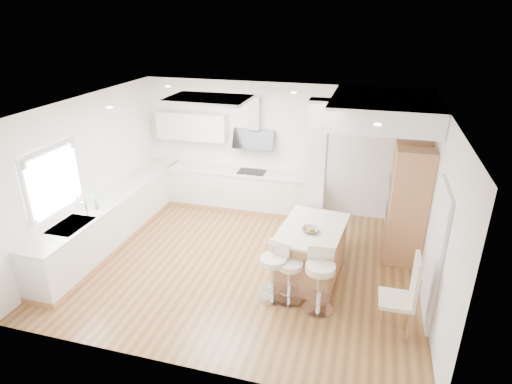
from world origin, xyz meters
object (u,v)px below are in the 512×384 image
(bar_stool_a, at_px, (274,269))
(bar_stool_b, at_px, (290,273))
(dining_chair, at_px, (406,292))
(bar_stool_c, at_px, (320,277))
(peninsula, at_px, (311,251))

(bar_stool_a, height_order, bar_stool_b, bar_stool_a)
(dining_chair, bearing_deg, bar_stool_c, 172.31)
(bar_stool_a, height_order, dining_chair, dining_chair)
(peninsula, bearing_deg, bar_stool_a, -113.65)
(dining_chair, bearing_deg, peninsula, 143.67)
(bar_stool_a, bearing_deg, peninsula, 82.08)
(peninsula, xyz_separation_m, bar_stool_a, (-0.45, -0.80, 0.08))
(peninsula, xyz_separation_m, bar_stool_c, (0.26, -0.88, 0.11))
(bar_stool_c, bearing_deg, dining_chair, -13.68)
(bar_stool_a, bearing_deg, bar_stool_b, 24.62)
(peninsula, height_order, dining_chair, dining_chair)
(bar_stool_b, height_order, dining_chair, dining_chair)
(bar_stool_a, bearing_deg, dining_chair, 15.03)
(peninsula, distance_m, bar_stool_b, 0.81)
(peninsula, distance_m, dining_chair, 1.77)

